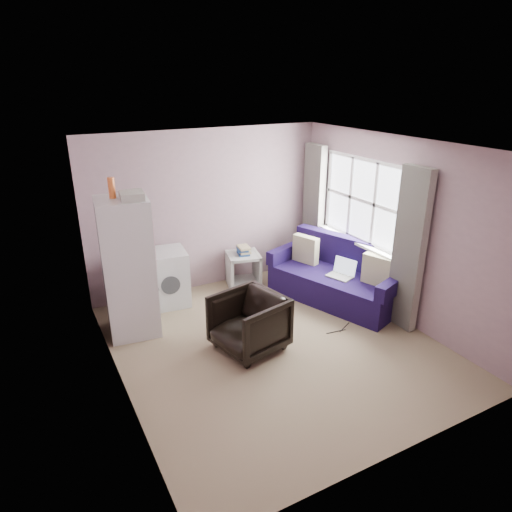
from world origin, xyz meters
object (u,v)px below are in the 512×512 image
(sofa, at_px, (338,278))
(fridge, at_px, (128,267))
(side_table, at_px, (243,267))
(washing_machine, at_px, (167,276))
(armchair, at_px, (249,320))

(sofa, bearing_deg, fridge, 150.73)
(side_table, relative_size, sofa, 0.31)
(side_table, bearing_deg, sofa, -44.88)
(fridge, xyz_separation_m, washing_machine, (0.65, 0.57, -0.49))
(fridge, bearing_deg, armchair, -36.80)
(side_table, bearing_deg, washing_machine, -179.76)
(side_table, bearing_deg, fridge, -163.41)
(fridge, bearing_deg, washing_machine, 48.11)
(armchair, xyz_separation_m, fridge, (-1.16, 1.11, 0.53))
(armchair, distance_m, sofa, 1.95)
(side_table, bearing_deg, armchair, -114.56)
(fridge, distance_m, side_table, 2.10)
(washing_machine, bearing_deg, side_table, 6.99)
(washing_machine, relative_size, side_table, 1.21)
(washing_machine, xyz_separation_m, side_table, (1.28, 0.01, -0.11))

